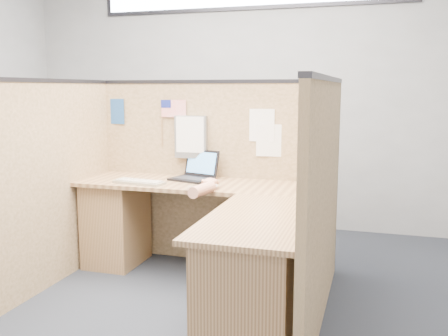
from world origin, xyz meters
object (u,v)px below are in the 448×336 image
(laptop, at_px, (194,172))
(mouse, at_px, (210,186))
(l_desk, at_px, (207,241))
(keyboard, at_px, (139,182))

(laptop, height_order, mouse, laptop)
(l_desk, relative_size, mouse, 16.24)
(keyboard, height_order, mouse, mouse)
(l_desk, bearing_deg, laptop, 118.46)
(laptop, relative_size, mouse, 3.18)
(l_desk, xyz_separation_m, laptop, (-0.29, 0.54, 0.39))
(keyboard, bearing_deg, laptop, 52.37)
(keyboard, bearing_deg, mouse, 5.67)
(l_desk, height_order, keyboard, keyboard)
(mouse, bearing_deg, keyboard, 177.21)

